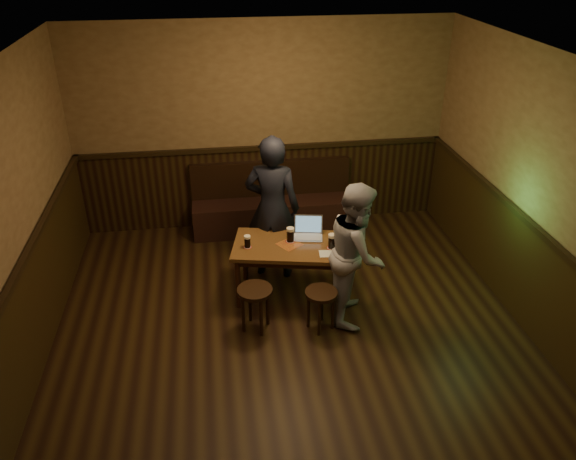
{
  "coord_description": "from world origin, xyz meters",
  "views": [
    {
      "loc": [
        -0.71,
        -4.21,
        3.81
      ],
      "look_at": [
        0.05,
        1.02,
        0.91
      ],
      "focal_mm": 35.0,
      "sensor_mm": 36.0,
      "label": 1
    }
  ],
  "objects_px": {
    "bench": "(272,208)",
    "laptop": "(308,231)",
    "person_suit": "(272,208)",
    "stool_right": "(321,299)",
    "person_grey": "(357,253)",
    "pint_right": "(332,241)",
    "pint_mid": "(290,235)",
    "pub_table": "(290,251)",
    "stool_left": "(255,297)",
    "pint_left": "(247,241)"
  },
  "relations": [
    {
      "from": "pint_right",
      "to": "person_grey",
      "type": "bearing_deg",
      "value": -58.39
    },
    {
      "from": "stool_left",
      "to": "person_suit",
      "type": "bearing_deg",
      "value": 73.36
    },
    {
      "from": "stool_left",
      "to": "stool_right",
      "type": "xyz_separation_m",
      "value": [
        0.68,
        -0.09,
        -0.03
      ]
    },
    {
      "from": "laptop",
      "to": "person_suit",
      "type": "height_order",
      "value": "person_suit"
    },
    {
      "from": "stool_right",
      "to": "person_grey",
      "type": "height_order",
      "value": "person_grey"
    },
    {
      "from": "stool_left",
      "to": "pint_mid",
      "type": "bearing_deg",
      "value": 53.67
    },
    {
      "from": "laptop",
      "to": "person_suit",
      "type": "bearing_deg",
      "value": 148.95
    },
    {
      "from": "pint_left",
      "to": "pint_right",
      "type": "bearing_deg",
      "value": -9.33
    },
    {
      "from": "pint_right",
      "to": "pint_left",
      "type": "bearing_deg",
      "value": 170.67
    },
    {
      "from": "stool_left",
      "to": "stool_right",
      "type": "relative_size",
      "value": 1.08
    },
    {
      "from": "stool_right",
      "to": "bench",
      "type": "bearing_deg",
      "value": 95.88
    },
    {
      "from": "stool_left",
      "to": "laptop",
      "type": "xyz_separation_m",
      "value": [
        0.69,
        0.73,
        0.33
      ]
    },
    {
      "from": "pint_left",
      "to": "person_grey",
      "type": "distance_m",
      "value": 1.21
    },
    {
      "from": "person_grey",
      "to": "stool_left",
      "type": "bearing_deg",
      "value": 111.62
    },
    {
      "from": "pub_table",
      "to": "stool_left",
      "type": "height_order",
      "value": "pub_table"
    },
    {
      "from": "stool_left",
      "to": "pint_mid",
      "type": "height_order",
      "value": "pint_mid"
    },
    {
      "from": "pub_table",
      "to": "laptop",
      "type": "relative_size",
      "value": 3.75
    },
    {
      "from": "pint_left",
      "to": "pint_mid",
      "type": "relative_size",
      "value": 0.85
    },
    {
      "from": "pub_table",
      "to": "stool_left",
      "type": "distance_m",
      "value": 0.74
    },
    {
      "from": "pint_right",
      "to": "laptop",
      "type": "relative_size",
      "value": 0.48
    },
    {
      "from": "pub_table",
      "to": "person_grey",
      "type": "height_order",
      "value": "person_grey"
    },
    {
      "from": "stool_right",
      "to": "pint_left",
      "type": "height_order",
      "value": "pint_left"
    },
    {
      "from": "bench",
      "to": "pint_right",
      "type": "bearing_deg",
      "value": -75.83
    },
    {
      "from": "pub_table",
      "to": "stool_right",
      "type": "relative_size",
      "value": 2.95
    },
    {
      "from": "pint_right",
      "to": "person_grey",
      "type": "height_order",
      "value": "person_grey"
    },
    {
      "from": "pint_mid",
      "to": "stool_right",
      "type": "bearing_deg",
      "value": -73.29
    },
    {
      "from": "stool_left",
      "to": "pint_right",
      "type": "relative_size",
      "value": 2.88
    },
    {
      "from": "stool_right",
      "to": "person_grey",
      "type": "bearing_deg",
      "value": 25.2
    },
    {
      "from": "pub_table",
      "to": "person_suit",
      "type": "xyz_separation_m",
      "value": [
        -0.13,
        0.49,
        0.31
      ]
    },
    {
      "from": "bench",
      "to": "person_suit",
      "type": "bearing_deg",
      "value": -96.51
    },
    {
      "from": "bench",
      "to": "stool_right",
      "type": "xyz_separation_m",
      "value": [
        0.24,
        -2.29,
        0.06
      ]
    },
    {
      "from": "pub_table",
      "to": "pint_mid",
      "type": "distance_m",
      "value": 0.19
    },
    {
      "from": "stool_right",
      "to": "laptop",
      "type": "distance_m",
      "value": 0.89
    },
    {
      "from": "pint_mid",
      "to": "person_suit",
      "type": "height_order",
      "value": "person_suit"
    },
    {
      "from": "pint_left",
      "to": "pub_table",
      "type": "bearing_deg",
      "value": -0.77
    },
    {
      "from": "person_grey",
      "to": "laptop",
      "type": "bearing_deg",
      "value": 49.26
    },
    {
      "from": "person_suit",
      "to": "person_grey",
      "type": "bearing_deg",
      "value": 146.56
    },
    {
      "from": "bench",
      "to": "pint_mid",
      "type": "bearing_deg",
      "value": -89.33
    },
    {
      "from": "bench",
      "to": "laptop",
      "type": "xyz_separation_m",
      "value": [
        0.24,
        -1.47,
        0.41
      ]
    },
    {
      "from": "stool_left",
      "to": "person_suit",
      "type": "height_order",
      "value": "person_suit"
    },
    {
      "from": "laptop",
      "to": "person_grey",
      "type": "distance_m",
      "value": 0.75
    },
    {
      "from": "bench",
      "to": "laptop",
      "type": "height_order",
      "value": "bench"
    },
    {
      "from": "pint_left",
      "to": "person_grey",
      "type": "height_order",
      "value": "person_grey"
    },
    {
      "from": "stool_left",
      "to": "bench",
      "type": "bearing_deg",
      "value": 78.51
    },
    {
      "from": "person_grey",
      "to": "pub_table",
      "type": "bearing_deg",
      "value": 70.56
    },
    {
      "from": "pint_right",
      "to": "pint_mid",
      "type": "bearing_deg",
      "value": 153.92
    },
    {
      "from": "pub_table",
      "to": "pint_right",
      "type": "relative_size",
      "value": 7.86
    },
    {
      "from": "bench",
      "to": "person_grey",
      "type": "height_order",
      "value": "person_grey"
    },
    {
      "from": "stool_left",
      "to": "person_suit",
      "type": "xyz_separation_m",
      "value": [
        0.32,
        1.06,
        0.49
      ]
    },
    {
      "from": "stool_right",
      "to": "person_suit",
      "type": "bearing_deg",
      "value": 107.6
    }
  ]
}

